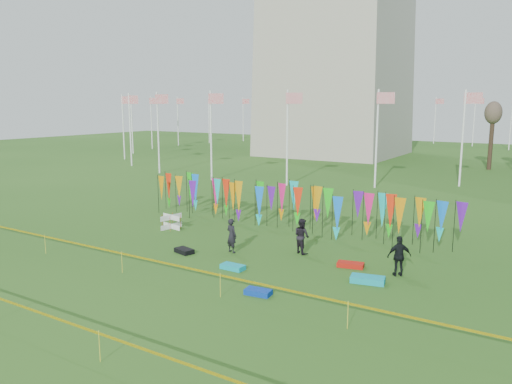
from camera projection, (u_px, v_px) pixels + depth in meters
The scene contains 14 objects.
ground at pixel (192, 265), 21.39m from camera, with size 160.00×160.00×0.00m, color #244F16.
flagpole_ring at pixel (335, 125), 68.09m from camera, with size 57.40×56.16×8.00m.
banner_row at pixel (285, 201), 27.47m from camera, with size 18.64×0.64×2.46m.
caution_tape_near at pixel (151, 261), 19.49m from camera, with size 26.00×0.02×0.90m.
caution_tape_far at pixel (24, 308), 14.97m from camera, with size 26.00×0.02×0.90m.
box_kite at pixel (171, 222), 27.56m from camera, with size 0.74×0.74×0.82m.
person_left at pixel (232, 236), 23.15m from camera, with size 0.59×0.43×1.61m, color black.
person_mid at pixel (302, 236), 23.01m from camera, with size 0.80×0.49×1.65m, color black.
person_right at pixel (399, 256), 19.96m from camera, with size 0.97×0.55×1.65m, color black.
kite_bag_turquoise at pixel (233, 267), 20.88m from camera, with size 1.01×0.51×0.20m, color #0DACC3.
kite_bag_blue at pixel (258, 292), 18.09m from camera, with size 0.95×0.50×0.20m, color #0B38B3.
kite_bag_red at pixel (350, 265), 21.15m from camera, with size 1.10×0.51×0.20m, color red.
kite_bag_black at pixel (184, 251), 23.16m from camera, with size 0.92×0.53×0.21m, color black.
kite_bag_teal at pixel (368, 280), 19.31m from camera, with size 1.29×0.62×0.25m, color #0DABBE.
Camera 1 is at (13.19, -15.95, 6.83)m, focal length 35.00 mm.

